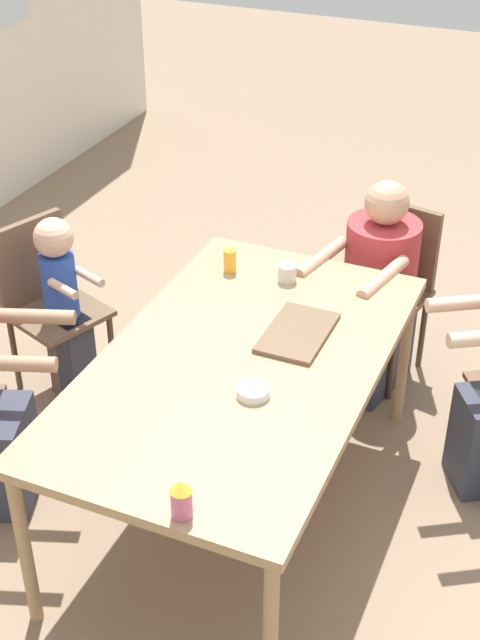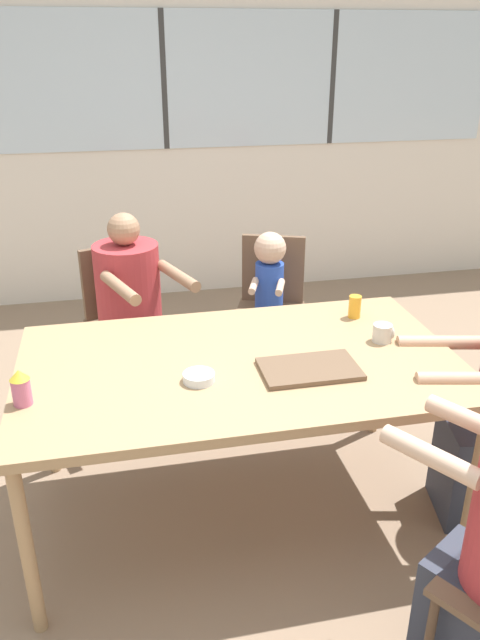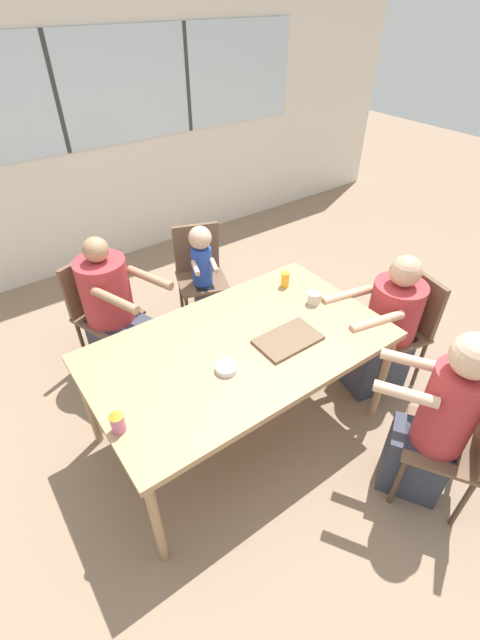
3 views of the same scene
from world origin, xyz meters
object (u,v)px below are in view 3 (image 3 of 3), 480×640
(chair_for_toddler, at_px, (199,267))
(juice_glass, at_px, (285,280))
(coffee_mug, at_px, (314,298))
(person_man_blue_shirt, at_px, (114,315))
(bowl_white_shallow, at_px, (226,368))
(chair_for_woman_green_shirt, at_px, (405,320))
(chair_for_man_blue_shirt, at_px, (98,304))
(sippy_cup, at_px, (117,420))
(chair_for_man_teal_shirt, at_px, (465,440))
(person_toddler, at_px, (203,280))
(person_woman_green_shirt, at_px, (384,332))
(person_man_teal_shirt, at_px, (435,426))

(chair_for_toddler, relative_size, juice_glass, 8.29)
(chair_for_toddler, bearing_deg, coffee_mug, 119.28)
(person_man_blue_shirt, bearing_deg, bowl_white_shallow, 79.42)
(chair_for_woman_green_shirt, height_order, juice_glass, chair_for_woman_green_shirt)
(chair_for_toddler, relative_size, bowl_white_shallow, 7.22)
(person_man_blue_shirt, xyz_separation_m, coffee_mug, (1.02, -1.01, 0.31))
(chair_for_man_blue_shirt, height_order, sippy_cup, sippy_cup)
(chair_for_man_teal_shirt, xyz_separation_m, person_toddler, (-0.28, 2.18, -0.03))
(chair_for_man_blue_shirt, relative_size, person_man_blue_shirt, 0.79)
(person_toddler, height_order, sippy_cup, person_toddler)
(chair_for_man_blue_shirt, distance_m, chair_for_toddler, 0.90)
(person_woman_green_shirt, bearing_deg, person_man_blue_shirt, 61.13)
(bowl_white_shallow, bearing_deg, chair_for_woman_green_shirt, -5.51)
(chair_for_man_teal_shirt, distance_m, sippy_cup, 1.80)
(person_man_blue_shirt, distance_m, juice_glass, 1.29)
(chair_for_man_teal_shirt, relative_size, coffee_mug, 9.96)
(chair_for_man_teal_shirt, bearing_deg, chair_for_toddler, 64.03)
(chair_for_woman_green_shirt, xyz_separation_m, sippy_cup, (-2.09, 0.11, 0.31))
(juice_glass, relative_size, bowl_white_shallow, 0.87)
(person_man_blue_shirt, relative_size, bowl_white_shallow, 9.18)
(chair_for_woman_green_shirt, relative_size, person_woman_green_shirt, 0.81)
(person_man_teal_shirt, relative_size, sippy_cup, 8.71)
(chair_for_man_teal_shirt, distance_m, person_toddler, 2.20)
(chair_for_woman_green_shirt, relative_size, person_man_teal_shirt, 0.73)
(chair_for_woman_green_shirt, xyz_separation_m, chair_for_toddler, (-0.82, 1.49, 0.00))
(chair_for_toddler, xyz_separation_m, person_woman_green_shirt, (0.65, -1.45, -0.05))
(chair_for_woman_green_shirt, height_order, bowl_white_shallow, chair_for_woman_green_shirt)
(person_woman_green_shirt, distance_m, person_man_teal_shirt, 0.89)
(chair_for_man_blue_shirt, bearing_deg, person_man_blue_shirt, 90.00)
(person_man_blue_shirt, relative_size, person_toddler, 1.16)
(sippy_cup, relative_size, juice_glass, 1.30)
(person_woman_green_shirt, height_order, sippy_cup, person_woman_green_shirt)
(coffee_mug, bearing_deg, chair_for_toddler, 98.96)
(chair_for_woman_green_shirt, xyz_separation_m, bowl_white_shallow, (-1.46, 0.14, 0.25))
(chair_for_man_blue_shirt, height_order, coffee_mug, chair_for_man_blue_shirt)
(juice_glass, bearing_deg, chair_for_man_blue_shirt, 139.44)
(person_toddler, bearing_deg, chair_for_toddler, -90.00)
(person_woman_green_shirt, xyz_separation_m, person_toddler, (-0.70, 1.31, 0.02))
(chair_for_woman_green_shirt, xyz_separation_m, chair_for_man_blue_shirt, (-1.72, 1.49, 0.00))
(chair_for_woman_green_shirt, height_order, sippy_cup, sippy_cup)
(person_woman_green_shirt, xyz_separation_m, bowl_white_shallow, (-1.29, 0.10, 0.31))
(chair_for_man_blue_shirt, distance_m, bowl_white_shallow, 1.40)
(juice_glass, bearing_deg, person_man_blue_shirt, 143.30)
(chair_for_man_blue_shirt, relative_size, chair_for_man_teal_shirt, 1.00)
(sippy_cup, bearing_deg, person_woman_green_shirt, -2.21)
(chair_for_man_blue_shirt, distance_m, person_toddler, 0.86)
(sippy_cup, bearing_deg, chair_for_toddler, 47.27)
(bowl_white_shallow, bearing_deg, person_man_teal_shirt, -46.87)
(person_man_teal_shirt, relative_size, bowl_white_shallow, 9.89)
(person_toddler, bearing_deg, person_man_teal_shirt, 115.83)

